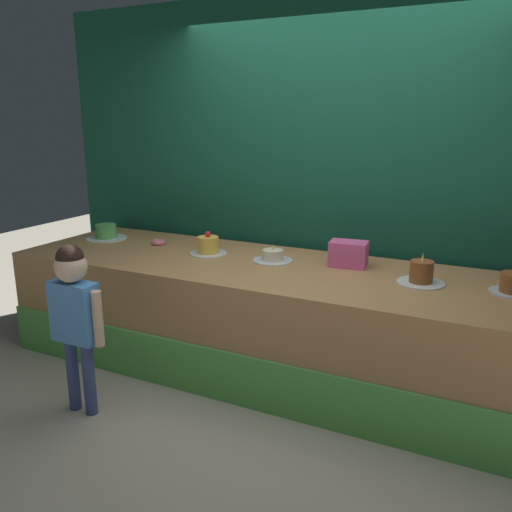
# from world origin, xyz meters

# --- Properties ---
(ground_plane) EXTENTS (12.00, 12.00, 0.00)m
(ground_plane) POSITION_xyz_m (0.00, 0.00, 0.00)
(ground_plane) COLOR #ADA38E
(stage_platform) EXTENTS (4.31, 1.14, 0.78)m
(stage_platform) POSITION_xyz_m (0.00, 0.55, 0.39)
(stage_platform) COLOR #B27F4C
(stage_platform) RESTS_ON ground_plane
(curtain_backdrop) EXTENTS (4.95, 0.08, 2.69)m
(curtain_backdrop) POSITION_xyz_m (0.00, 1.22, 1.35)
(curtain_backdrop) COLOR #144C38
(curtain_backdrop) RESTS_ON ground_plane
(child_figure) EXTENTS (0.42, 0.19, 1.08)m
(child_figure) POSITION_xyz_m (-1.03, -0.50, 0.70)
(child_figure) COLOR #3F4C8C
(child_figure) RESTS_ON ground_plane
(pink_box) EXTENTS (0.27, 0.20, 0.17)m
(pink_box) POSITION_xyz_m (0.26, 0.79, 0.87)
(pink_box) COLOR #E85AA3
(pink_box) RESTS_ON stage_platform
(donut) EXTENTS (0.12, 0.12, 0.04)m
(donut) POSITION_xyz_m (-1.31, 0.72, 0.80)
(donut) COLOR pink
(donut) RESTS_ON stage_platform
(cake_far_left) EXTENTS (0.34, 0.34, 0.13)m
(cake_far_left) POSITION_xyz_m (-1.83, 0.69, 0.83)
(cake_far_left) COLOR white
(cake_far_left) RESTS_ON stage_platform
(cake_left) EXTENTS (0.28, 0.28, 0.18)m
(cake_left) POSITION_xyz_m (-0.79, 0.64, 0.84)
(cake_left) COLOR silver
(cake_left) RESTS_ON stage_platform
(cake_center_left) EXTENTS (0.29, 0.29, 0.12)m
(cake_center_left) POSITION_xyz_m (-0.26, 0.67, 0.82)
(cake_center_left) COLOR silver
(cake_center_left) RESTS_ON stage_platform
(cake_center_right) EXTENTS (0.29, 0.29, 0.20)m
(cake_center_right) POSITION_xyz_m (0.79, 0.60, 0.84)
(cake_center_right) COLOR white
(cake_center_right) RESTS_ON stage_platform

